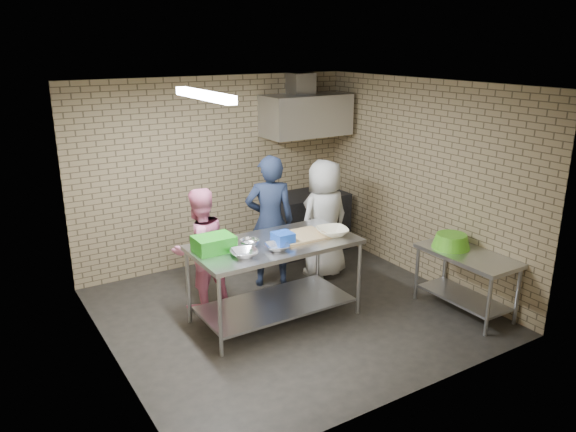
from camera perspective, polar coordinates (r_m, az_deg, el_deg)
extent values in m
plane|color=black|center=(6.86, 0.18, -9.77)|extent=(4.20, 4.20, 0.00)
plane|color=black|center=(6.11, 0.20, 13.35)|extent=(4.20, 4.20, 0.00)
cube|color=#96815D|center=(8.06, -7.40, 4.53)|extent=(4.20, 0.06, 2.70)
cube|color=#96815D|center=(4.87, 12.82, -4.60)|extent=(4.20, 0.06, 2.70)
cube|color=#96815D|center=(5.58, -18.42, -2.18)|extent=(0.06, 4.00, 2.70)
cube|color=#96815D|center=(7.64, 13.69, 3.44)|extent=(0.06, 4.00, 2.70)
cube|color=silver|center=(6.51, -1.34, -6.68)|extent=(1.91, 0.96, 0.96)
cube|color=silver|center=(7.04, 17.73, -6.53)|extent=(0.60, 1.20, 0.75)
cube|color=black|center=(8.64, 1.96, -0.63)|extent=(1.20, 0.70, 0.90)
cube|color=silver|center=(8.32, 1.89, 10.32)|extent=(1.30, 0.60, 0.60)
cube|color=#A5A8AD|center=(8.40, 1.34, 13.48)|extent=(0.35, 0.30, 0.30)
cube|color=#3F2B19|center=(8.67, 2.84, 9.40)|extent=(0.80, 0.20, 0.04)
cube|color=white|center=(5.65, -8.63, 12.20)|extent=(0.10, 1.25, 0.08)
cube|color=#1F941B|center=(6.10, -7.64, -2.83)|extent=(0.42, 0.32, 0.17)
cube|color=blue|center=(6.25, -0.52, -2.32)|extent=(0.21, 0.21, 0.14)
cube|color=tan|center=(6.48, 1.38, -2.08)|extent=(0.58, 0.45, 0.03)
imported|color=silver|center=(5.93, -4.56, -3.85)|extent=(0.36, 0.36, 0.07)
imported|color=silver|center=(6.22, -3.99, -2.79)|extent=(0.28, 0.28, 0.07)
imported|color=#B9BBC0|center=(6.09, -1.13, -3.21)|extent=(0.34, 0.34, 0.07)
imported|color=#EFE6BF|center=(6.56, 4.57, -1.62)|extent=(0.45, 0.45, 0.09)
cylinder|color=green|center=(8.74, 3.67, 10.08)|extent=(0.06, 0.06, 0.15)
imported|color=black|center=(7.27, -1.87, -0.58)|extent=(0.76, 0.64, 1.77)
imported|color=pink|center=(6.79, -9.06, -3.35)|extent=(0.82, 0.69, 1.50)
imported|color=silver|center=(7.59, 3.76, -0.32)|extent=(0.84, 0.59, 1.65)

